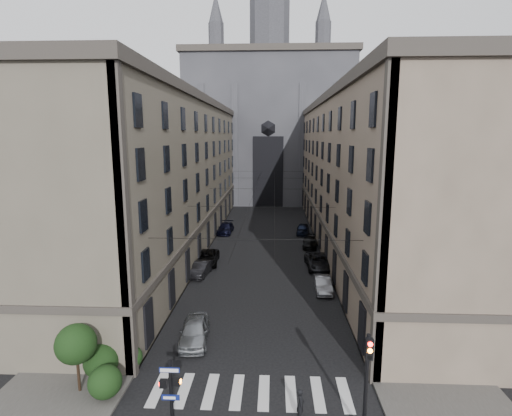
# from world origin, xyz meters

# --- Properties ---
(sidewalk_left) EXTENTS (7.00, 80.00, 0.15)m
(sidewalk_left) POSITION_xyz_m (-10.50, 36.00, 0.07)
(sidewalk_left) COLOR #383533
(sidewalk_left) RESTS_ON ground
(sidewalk_right) EXTENTS (7.00, 80.00, 0.15)m
(sidewalk_right) POSITION_xyz_m (10.50, 36.00, 0.07)
(sidewalk_right) COLOR #383533
(sidewalk_right) RESTS_ON ground
(zebra_crossing) EXTENTS (11.00, 3.20, 0.01)m
(zebra_crossing) POSITION_xyz_m (0.00, 5.00, 0.01)
(zebra_crossing) COLOR beige
(zebra_crossing) RESTS_ON ground
(building_left) EXTENTS (13.60, 60.60, 18.85)m
(building_left) POSITION_xyz_m (-13.44, 36.00, 9.34)
(building_left) COLOR #534D40
(building_left) RESTS_ON ground
(building_right) EXTENTS (13.60, 60.60, 18.85)m
(building_right) POSITION_xyz_m (13.44, 36.00, 9.34)
(building_right) COLOR brown
(building_right) RESTS_ON ground
(gothic_tower) EXTENTS (35.00, 23.00, 58.00)m
(gothic_tower) POSITION_xyz_m (0.00, 74.96, 17.80)
(gothic_tower) COLOR #2D2D33
(gothic_tower) RESTS_ON ground
(pedestrian_signal_left) EXTENTS (1.02, 0.38, 4.00)m
(pedestrian_signal_left) POSITION_xyz_m (-3.51, 1.50, 2.32)
(pedestrian_signal_left) COLOR black
(pedestrian_signal_left) RESTS_ON ground
(traffic_light_right) EXTENTS (0.34, 0.50, 5.20)m
(traffic_light_right) POSITION_xyz_m (5.60, 1.92, 3.29)
(traffic_light_right) COLOR black
(traffic_light_right) RESTS_ON ground
(shrub_cluster) EXTENTS (3.90, 4.40, 3.90)m
(shrub_cluster) POSITION_xyz_m (-8.72, 5.01, 1.80)
(shrub_cluster) COLOR black
(shrub_cluster) RESTS_ON sidewalk_left
(tram_wires) EXTENTS (14.00, 60.00, 0.43)m
(tram_wires) POSITION_xyz_m (0.00, 35.63, 7.25)
(tram_wires) COLOR black
(tram_wires) RESTS_ON ground
(car_left_near) EXTENTS (2.30, 4.88, 1.61)m
(car_left_near) POSITION_xyz_m (-4.20, 10.37, 0.81)
(car_left_near) COLOR gray
(car_left_near) RESTS_ON ground
(car_left_midnear) EXTENTS (2.03, 4.42, 1.40)m
(car_left_midnear) POSITION_xyz_m (-6.20, 23.68, 0.70)
(car_left_midnear) COLOR black
(car_left_midnear) RESTS_ON ground
(car_left_midfar) EXTENTS (2.72, 5.45, 1.48)m
(car_left_midfar) POSITION_xyz_m (-6.20, 27.35, 0.74)
(car_left_midfar) COLOR black
(car_left_midfar) RESTS_ON ground
(car_left_far) EXTENTS (2.21, 5.11, 1.46)m
(car_left_far) POSITION_xyz_m (-5.87, 41.75, 0.73)
(car_left_far) COLOR black
(car_left_far) RESTS_ON ground
(car_right_near) EXTENTS (1.45, 4.10, 1.35)m
(car_right_near) POSITION_xyz_m (5.78, 20.00, 0.67)
(car_right_near) COLOR gray
(car_right_near) RESTS_ON ground
(car_right_midnear) EXTENTS (2.82, 5.61, 1.52)m
(car_right_midnear) POSITION_xyz_m (6.08, 26.40, 0.76)
(car_right_midnear) COLOR black
(car_right_midnear) RESTS_ON ground
(car_right_midfar) EXTENTS (2.24, 4.54, 1.27)m
(car_right_midfar) POSITION_xyz_m (5.88, 34.76, 0.63)
(car_right_midfar) COLOR black
(car_right_midfar) RESTS_ON ground
(car_right_far) EXTENTS (2.21, 4.50, 1.48)m
(car_right_far) POSITION_xyz_m (5.46, 41.69, 0.74)
(car_right_far) COLOR black
(car_right_far) RESTS_ON ground
(pedestrian) EXTENTS (0.39, 0.59, 1.62)m
(pedestrian) POSITION_xyz_m (2.65, 3.00, 0.81)
(pedestrian) COLOR black
(pedestrian) RESTS_ON ground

